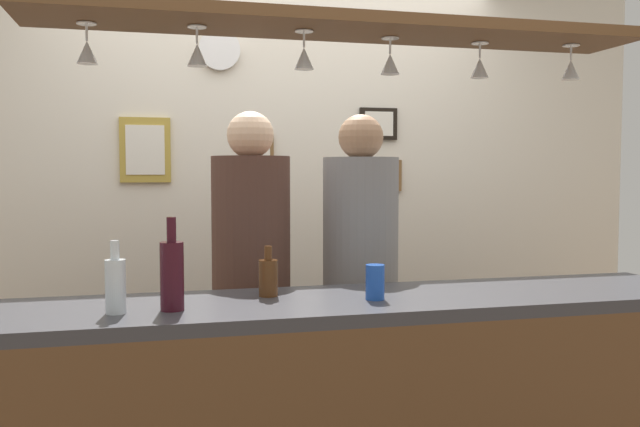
% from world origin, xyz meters
% --- Properties ---
extents(back_wall, '(4.40, 0.06, 2.60)m').
position_xyz_m(back_wall, '(0.00, 1.10, 1.30)').
color(back_wall, silver).
rests_on(back_wall, ground_plane).
extents(bar_counter, '(2.70, 0.55, 1.02)m').
position_xyz_m(bar_counter, '(0.00, -0.50, 0.69)').
color(bar_counter, '#38383D').
rests_on(bar_counter, ground_plane).
extents(overhead_glass_rack, '(2.20, 0.36, 0.04)m').
position_xyz_m(overhead_glass_rack, '(0.00, -0.30, 1.97)').
color(overhead_glass_rack, brown).
extents(hanging_wineglass_far_left, '(0.07, 0.07, 0.13)m').
position_xyz_m(hanging_wineglass_far_left, '(-0.88, -0.25, 1.86)').
color(hanging_wineglass_far_left, silver).
rests_on(hanging_wineglass_far_left, overhead_glass_rack).
extents(hanging_wineglass_left, '(0.07, 0.07, 0.13)m').
position_xyz_m(hanging_wineglass_left, '(-0.52, -0.28, 1.86)').
color(hanging_wineglass_left, silver).
rests_on(hanging_wineglass_left, overhead_glass_rack).
extents(hanging_wineglass_center_left, '(0.07, 0.07, 0.13)m').
position_xyz_m(hanging_wineglass_center_left, '(-0.16, -0.30, 1.86)').
color(hanging_wineglass_center_left, silver).
rests_on(hanging_wineglass_center_left, overhead_glass_rack).
extents(hanging_wineglass_center, '(0.07, 0.07, 0.13)m').
position_xyz_m(hanging_wineglass_center, '(0.17, -0.26, 1.86)').
color(hanging_wineglass_center, silver).
rests_on(hanging_wineglass_center, overhead_glass_rack).
extents(hanging_wineglass_center_right, '(0.07, 0.07, 0.13)m').
position_xyz_m(hanging_wineglass_center_right, '(0.54, -0.25, 1.86)').
color(hanging_wineglass_center_right, silver).
rests_on(hanging_wineglass_center_right, overhead_glass_rack).
extents(hanging_wineglass_right, '(0.07, 0.07, 0.13)m').
position_xyz_m(hanging_wineglass_right, '(0.90, -0.29, 1.86)').
color(hanging_wineglass_right, silver).
rests_on(hanging_wineglass_right, overhead_glass_rack).
extents(person_middle_brown_shirt, '(0.34, 0.34, 1.72)m').
position_xyz_m(person_middle_brown_shirt, '(-0.26, 0.29, 1.04)').
color(person_middle_brown_shirt, '#2D334C').
rests_on(person_middle_brown_shirt, ground_plane).
extents(person_right_grey_shirt, '(0.34, 0.34, 1.72)m').
position_xyz_m(person_right_grey_shirt, '(0.24, 0.29, 1.04)').
color(person_right_grey_shirt, '#2D334C').
rests_on(person_right_grey_shirt, ground_plane).
extents(bottle_wine_dark_red, '(0.08, 0.08, 0.30)m').
position_xyz_m(bottle_wine_dark_red, '(-0.62, -0.42, 1.14)').
color(bottle_wine_dark_red, '#380F19').
rests_on(bottle_wine_dark_red, bar_counter).
extents(bottle_soda_clear, '(0.06, 0.06, 0.23)m').
position_xyz_m(bottle_soda_clear, '(-0.79, -0.42, 1.11)').
color(bottle_soda_clear, silver).
rests_on(bottle_soda_clear, bar_counter).
extents(bottle_beer_brown_stubby, '(0.07, 0.07, 0.18)m').
position_xyz_m(bottle_beer_brown_stubby, '(-0.28, -0.25, 1.09)').
color(bottle_beer_brown_stubby, '#512D14').
rests_on(bottle_beer_brown_stubby, bar_counter).
extents(drink_can, '(0.07, 0.07, 0.12)m').
position_xyz_m(drink_can, '(0.07, -0.40, 1.08)').
color(drink_can, '#1E4CB2').
rests_on(drink_can, bar_counter).
extents(picture_frame_crest, '(0.18, 0.02, 0.26)m').
position_xyz_m(picture_frame_crest, '(-0.11, 1.06, 1.54)').
color(picture_frame_crest, brown).
rests_on(picture_frame_crest, back_wall).
extents(picture_frame_upper_small, '(0.22, 0.02, 0.18)m').
position_xyz_m(picture_frame_upper_small, '(0.58, 1.06, 1.73)').
color(picture_frame_upper_small, black).
rests_on(picture_frame_upper_small, back_wall).
extents(picture_frame_caricature, '(0.26, 0.02, 0.34)m').
position_xyz_m(picture_frame_caricature, '(-0.70, 1.06, 1.58)').
color(picture_frame_caricature, '#B29338').
rests_on(picture_frame_caricature, back_wall).
extents(picture_frame_lower_pair, '(0.30, 0.02, 0.18)m').
position_xyz_m(picture_frame_lower_pair, '(0.57, 1.06, 1.44)').
color(picture_frame_lower_pair, brown).
rests_on(picture_frame_lower_pair, back_wall).
extents(wall_clock, '(0.22, 0.03, 0.22)m').
position_xyz_m(wall_clock, '(-0.31, 1.05, 2.11)').
color(wall_clock, white).
rests_on(wall_clock, back_wall).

